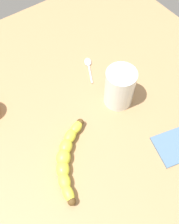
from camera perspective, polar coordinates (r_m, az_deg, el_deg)
The scene contains 5 objects.
wooden_tabletop at distance 77.25cm, azimuth -1.16°, elevation -4.67°, with size 120.00×120.00×3.00cm, color #A17A51.
banana at distance 70.59cm, azimuth -5.03°, elevation -10.18°, with size 17.00×19.79×3.93cm.
smoothie_glass at distance 76.87cm, azimuth 6.73°, elevation 5.38°, with size 8.98×8.98×12.98cm.
teaspoon at distance 90.47cm, azimuth -0.30°, elevation 10.87°, with size 6.36×10.64×0.80cm.
folded_napkin at distance 77.99cm, azimuth 19.42°, elevation -6.92°, with size 13.68×9.86×0.60cm, color slate.
Camera 1 is at (-18.68, -28.87, 70.68)cm, focal length 40.80 mm.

